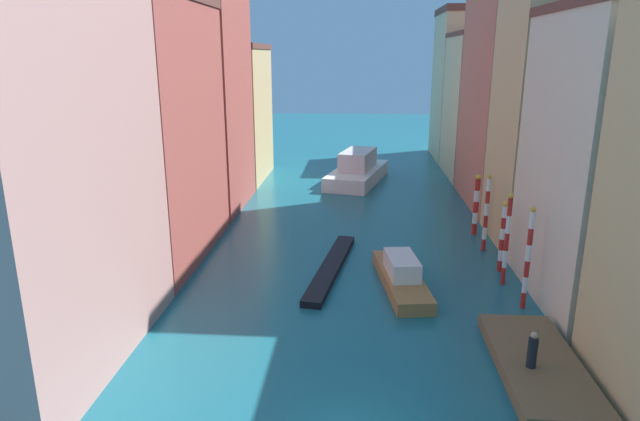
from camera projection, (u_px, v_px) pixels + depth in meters
ground_plane at (355, 222)px, 40.37m from camera, size 154.00×154.00×0.00m
building_left_0 at (4, 147)px, 20.16m from camera, size 7.78×12.04×17.19m
building_left_1 at (135, 129)px, 31.97m from camera, size 7.78×12.23×15.40m
building_left_2 at (191, 73)px, 42.18m from camera, size 7.78×9.91×21.08m
building_left_3 at (225, 113)px, 53.27m from camera, size 7.78×10.32×12.88m
building_right_1 at (630, 160)px, 25.81m from camera, size 7.78×9.91×14.23m
building_right_2 at (570, 73)px, 33.37m from camera, size 7.78×7.54×21.64m
building_right_3 at (524, 69)px, 42.65m from camera, size 7.78×11.90×21.59m
building_right_4 at (489, 106)px, 54.32m from camera, size 7.78×10.11×13.99m
building_right_5 at (470, 85)px, 63.67m from camera, size 7.78×9.97×17.02m
waterfront_dock at (538, 366)px, 21.23m from camera, size 3.06×7.48×0.57m
person_on_dock at (532, 351)px, 20.46m from camera, size 0.36×0.36×1.44m
mooring_pole_0 at (528, 258)px, 26.04m from camera, size 0.27×0.27×5.11m
mooring_pole_1 at (507, 239)px, 28.82m from camera, size 0.27×0.27×5.02m
mooring_pole_2 at (503, 236)px, 30.76m from camera, size 0.35×0.35×4.11m
mooring_pole_3 at (486, 213)px, 33.84m from camera, size 0.28×0.28×4.89m
mooring_pole_4 at (476, 204)px, 37.16m from camera, size 0.39×0.39×4.20m
vaporetto_white at (358, 170)px, 52.98m from camera, size 6.36×11.31×3.06m
gondola_black at (331, 267)px, 31.37m from camera, size 2.54×10.32×0.37m
motorboat_0 at (401, 275)px, 29.09m from camera, size 2.87×7.51×1.68m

